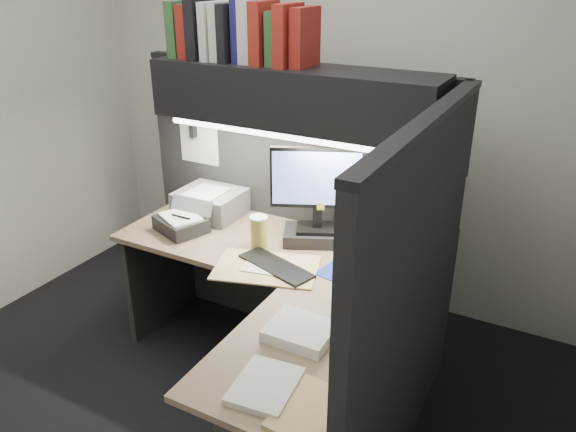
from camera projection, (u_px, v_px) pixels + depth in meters
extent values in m
plane|color=black|center=(203.00, 408.00, 2.93)|extent=(3.50, 3.50, 0.00)
cube|color=silver|center=(330.00, 95.00, 3.58)|extent=(3.50, 0.04, 2.70)
cube|color=black|center=(292.00, 206.00, 3.33)|extent=(1.90, 0.06, 1.60)
cube|color=black|center=(409.00, 312.00, 2.32)|extent=(0.06, 1.50, 1.60)
cube|color=#7B674E|center=(271.00, 247.00, 3.04)|extent=(1.70, 0.68, 0.03)
cube|color=#7B674E|center=(295.00, 357.00, 2.19)|extent=(0.60, 0.85, 0.03)
cube|color=#2A2725|center=(296.00, 280.00, 3.43)|extent=(1.61, 0.02, 0.70)
cube|color=#2A2725|center=(162.00, 270.00, 3.54)|extent=(0.04, 0.61, 0.70)
cube|color=black|center=(292.00, 96.00, 2.86)|extent=(1.55, 0.34, 0.30)
cylinder|color=white|center=(279.00, 135.00, 2.82)|extent=(1.32, 0.04, 0.04)
cube|color=black|center=(317.00, 236.00, 3.05)|extent=(0.42, 0.35, 0.07)
cube|color=black|center=(317.00, 216.00, 3.01)|extent=(0.06, 0.06, 0.12)
cube|color=black|center=(318.00, 178.00, 2.91)|extent=(0.47, 0.24, 0.33)
cube|color=#6888E5|center=(316.00, 179.00, 2.90)|extent=(0.42, 0.19, 0.29)
cube|color=black|center=(276.00, 267.00, 2.79)|extent=(0.44, 0.26, 0.02)
cube|color=#1B3897|center=(344.00, 273.00, 2.75)|extent=(0.26, 0.25, 0.00)
ellipsoid|color=black|center=(342.00, 269.00, 2.74)|extent=(0.07, 0.11, 0.04)
cube|color=#BEB892|center=(401.00, 249.00, 2.89)|extent=(0.24, 0.25, 0.09)
cylinder|color=gold|center=(259.00, 233.00, 2.97)|extent=(0.09, 0.09, 0.17)
cube|color=gray|center=(210.00, 203.00, 3.37)|extent=(0.38, 0.32, 0.15)
cube|color=black|center=(181.00, 224.00, 3.17)|extent=(0.33, 0.30, 0.08)
cube|color=tan|center=(266.00, 268.00, 2.79)|extent=(0.58, 0.47, 0.01)
cube|color=white|center=(301.00, 331.00, 2.27)|extent=(0.27, 0.23, 0.05)
cube|color=white|center=(265.00, 386.00, 2.00)|extent=(0.24, 0.29, 0.03)
cube|color=tan|center=(313.00, 412.00, 1.89)|extent=(0.24, 0.30, 0.02)
cube|color=#2A542A|center=(182.00, 29.00, 3.03)|extent=(0.06, 0.22, 0.29)
cube|color=maroon|center=(193.00, 31.00, 3.00)|extent=(0.06, 0.22, 0.28)
cube|color=black|center=(201.00, 29.00, 2.95)|extent=(0.06, 0.22, 0.30)
cube|color=beige|center=(214.00, 31.00, 2.93)|extent=(0.05, 0.22, 0.29)
cube|color=beige|center=(224.00, 31.00, 2.91)|extent=(0.05, 0.22, 0.29)
cube|color=black|center=(232.00, 33.00, 2.87)|extent=(0.05, 0.22, 0.29)
cube|color=#16184F|center=(245.00, 31.00, 2.87)|extent=(0.04, 0.22, 0.31)
cube|color=beige|center=(254.00, 31.00, 2.84)|extent=(0.07, 0.22, 0.31)
cube|color=maroon|center=(264.00, 33.00, 2.79)|extent=(0.06, 0.22, 0.30)
cube|color=#2A542A|center=(280.00, 38.00, 2.78)|extent=(0.05, 0.22, 0.26)
cube|color=maroon|center=(288.00, 36.00, 2.73)|extent=(0.06, 0.22, 0.30)
cube|color=maroon|center=(305.00, 37.00, 2.72)|extent=(0.06, 0.22, 0.28)
cube|color=white|center=(403.00, 189.00, 2.91)|extent=(0.21, 0.00, 0.28)
cube|color=white|center=(444.00, 200.00, 2.82)|extent=(0.21, 0.00, 0.28)
cube|color=white|center=(199.00, 137.00, 3.43)|extent=(0.28, 0.00, 0.34)
cube|color=black|center=(395.00, 279.00, 2.13)|extent=(0.00, 0.18, 0.22)
cube|color=white|center=(360.00, 344.00, 1.88)|extent=(0.00, 0.21, 0.28)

